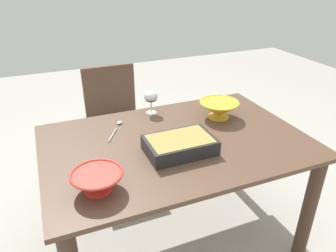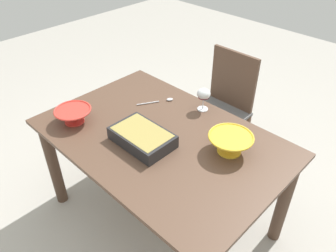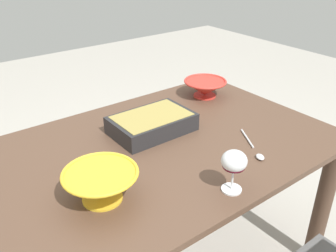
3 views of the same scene
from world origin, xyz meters
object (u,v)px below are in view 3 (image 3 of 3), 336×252
small_bowl (101,184)px  serving_spoon (255,150)px  wine_glass (234,163)px  mixing_bowl (205,87)px  dining_table (162,171)px  casserole_dish (152,123)px

small_bowl → serving_spoon: 0.64m
small_bowl → serving_spoon: bearing=-9.6°
wine_glass → serving_spoon: bearing=24.4°
mixing_bowl → dining_table: bearing=-150.7°
dining_table → mixing_bowl: 0.58m
wine_glass → small_bowl: wine_glass is taller
dining_table → small_bowl: small_bowl is taller
wine_glass → small_bowl: (-0.37, 0.22, -0.05)m
wine_glass → serving_spoon: (0.26, 0.12, -0.10)m
mixing_bowl → serving_spoon: 0.59m
mixing_bowl → serving_spoon: mixing_bowl is taller
mixing_bowl → small_bowl: size_ratio=0.91×
dining_table → casserole_dish: casserole_dish is taller
dining_table → small_bowl: 0.44m
wine_glass → serving_spoon: 0.30m
dining_table → wine_glass: size_ratio=9.38×
serving_spoon → dining_table: bearing=134.0°
casserole_dish → wine_glass: bearing=-92.8°
wine_glass → dining_table: bearing=90.9°
wine_glass → mixing_bowl: (0.48, 0.66, -0.06)m
mixing_bowl → casserole_dish: bearing=-161.1°
serving_spoon → mixing_bowl: bearing=67.8°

